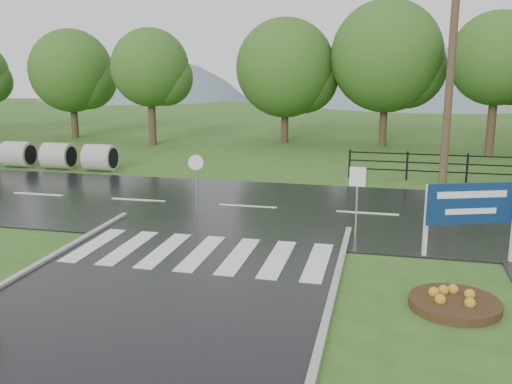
# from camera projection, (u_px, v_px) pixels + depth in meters

# --- Properties ---
(ground) EXTENTS (120.00, 120.00, 0.00)m
(ground) POSITION_uv_depth(u_px,v_px,m) (110.00, 348.00, 9.86)
(ground) COLOR #30591D
(ground) RESTS_ON ground
(main_road) EXTENTS (90.00, 8.00, 0.04)m
(main_road) POSITION_uv_depth(u_px,v_px,m) (248.00, 207.00, 19.36)
(main_road) COLOR black
(main_road) RESTS_ON ground
(crosswalk) EXTENTS (6.50, 2.80, 0.02)m
(crosswalk) POSITION_uv_depth(u_px,v_px,m) (201.00, 253.00, 14.60)
(crosswalk) COLOR silver
(crosswalk) RESTS_ON ground
(fence_west) EXTENTS (9.58, 0.08, 1.20)m
(fence_west) POSITION_uv_depth(u_px,v_px,m) (467.00, 165.00, 23.19)
(fence_west) COLOR black
(fence_west) RESTS_ON ground
(hills) EXTENTS (102.00, 48.00, 48.00)m
(hills) POSITION_uv_depth(u_px,v_px,m) (375.00, 221.00, 74.30)
(hills) COLOR slate
(hills) RESTS_ON ground
(treeline) EXTENTS (83.20, 5.20, 10.00)m
(treeline) POSITION_uv_depth(u_px,v_px,m) (323.00, 149.00, 32.43)
(treeline) COLOR #2B551A
(treeline) RESTS_ON ground
(culvert_pipes) EXTENTS (9.70, 1.20, 1.20)m
(culvert_pipes) POSITION_uv_depth(u_px,v_px,m) (18.00, 154.00, 26.67)
(culvert_pipes) COLOR #9E9B93
(culvert_pipes) RESTS_ON ground
(estate_billboard) EXTENTS (2.18, 0.81, 1.97)m
(estate_billboard) POSITION_uv_depth(u_px,v_px,m) (471.00, 207.00, 13.97)
(estate_billboard) COLOR silver
(estate_billboard) RESTS_ON ground
(flower_bed) EXTENTS (1.80, 1.80, 0.36)m
(flower_bed) POSITION_uv_depth(u_px,v_px,m) (455.00, 302.00, 11.45)
(flower_bed) COLOR #332111
(flower_bed) RESTS_ON ground
(reg_sign_small) EXTENTS (0.45, 0.06, 2.00)m
(reg_sign_small) POSITION_uv_depth(u_px,v_px,m) (357.00, 187.00, 15.83)
(reg_sign_small) COLOR #939399
(reg_sign_small) RESTS_ON ground
(reg_sign_round) EXTENTS (0.46, 0.14, 2.04)m
(reg_sign_round) POSITION_uv_depth(u_px,v_px,m) (196.00, 178.00, 17.69)
(reg_sign_round) COLOR #939399
(reg_sign_round) RESTS_ON ground
(utility_pole_east) EXTENTS (1.66, 0.31, 9.32)m
(utility_pole_east) POSITION_uv_depth(u_px,v_px,m) (451.00, 64.00, 22.03)
(utility_pole_east) COLOR #473523
(utility_pole_east) RESTS_ON ground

